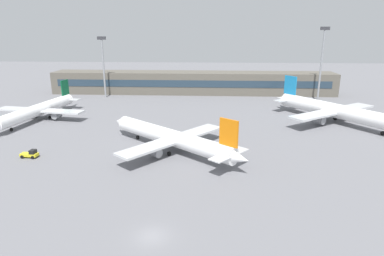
# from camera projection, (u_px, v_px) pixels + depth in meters

# --- Properties ---
(ground_plane) EXTENTS (400.00, 400.00, 0.00)m
(ground_plane) POSITION_uv_depth(u_px,v_px,m) (180.00, 139.00, 81.75)
(ground_plane) COLOR slate
(terminal_building) EXTENTS (117.50, 12.13, 9.00)m
(terminal_building) POSITION_uv_depth(u_px,v_px,m) (193.00, 83.00, 140.07)
(terminal_building) COLOR #5B564C
(terminal_building) RESTS_ON ground_plane
(airplane_near) EXTENTS (33.57, 29.31, 10.19)m
(airplane_near) POSITION_uv_depth(u_px,v_px,m) (170.00, 137.00, 73.43)
(airplane_near) COLOR white
(airplane_near) RESTS_ON ground_plane
(airplane_mid) EXTENTS (27.93, 39.72, 9.84)m
(airplane_mid) POSITION_uv_depth(u_px,v_px,m) (37.00, 110.00, 98.37)
(airplane_mid) COLOR white
(airplane_mid) RESTS_ON ground_plane
(airplane_far) EXTENTS (31.14, 40.20, 11.61)m
(airplane_far) POSITION_uv_depth(u_px,v_px,m) (338.00, 111.00, 94.86)
(airplane_far) COLOR white
(airplane_far) RESTS_ON ground_plane
(baggage_tug_yellow) EXTENTS (3.70, 2.04, 1.75)m
(baggage_tug_yellow) POSITION_uv_depth(u_px,v_px,m) (30.00, 154.00, 69.96)
(baggage_tug_yellow) COLOR yellow
(baggage_tug_yellow) RESTS_ON ground_plane
(floodlight_tower_west) EXTENTS (3.20, 0.80, 27.09)m
(floodlight_tower_west) POSITION_uv_depth(u_px,v_px,m) (322.00, 59.00, 121.92)
(floodlight_tower_west) COLOR gray
(floodlight_tower_west) RESTS_ON ground_plane
(floodlight_tower_east) EXTENTS (3.20, 0.80, 23.57)m
(floodlight_tower_east) POSITION_uv_depth(u_px,v_px,m) (103.00, 62.00, 129.01)
(floodlight_tower_east) COLOR gray
(floodlight_tower_east) RESTS_ON ground_plane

